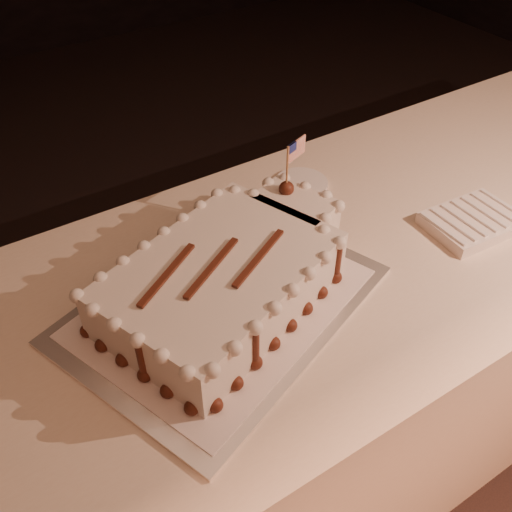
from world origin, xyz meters
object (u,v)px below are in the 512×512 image
napkin_stack (472,221)px  side_plate (301,183)px  cake_board (222,304)px  banquet_table (350,340)px  sheet_cake (231,274)px

napkin_stack → side_plate: size_ratio=1.62×
side_plate → cake_board: bearing=-146.2°
cake_board → napkin_stack: napkin_stack is taller
banquet_table → sheet_cake: (-0.36, -0.01, 0.44)m
banquet_table → cake_board: (-0.39, -0.02, 0.38)m
cake_board → side_plate: bearing=13.5°
napkin_stack → side_plate: napkin_stack is taller
banquet_table → napkin_stack: (0.21, -0.11, 0.39)m
napkin_stack → side_plate: 0.42m
napkin_stack → side_plate: (-0.23, 0.35, -0.01)m
banquet_table → napkin_stack: size_ratio=11.12×
banquet_table → cake_board: 0.55m
sheet_cake → napkin_stack: bearing=-10.3°
banquet_table → sheet_cake: 0.57m
banquet_table → napkin_stack: 0.46m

